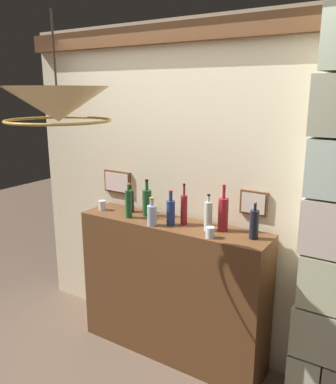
{
  "coord_description": "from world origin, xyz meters",
  "views": [
    {
      "loc": [
        1.48,
        -1.54,
        2.07
      ],
      "look_at": [
        0.0,
        0.79,
        1.36
      ],
      "focal_mm": 36.75,
      "sensor_mm": 36.0,
      "label": 1
    }
  ],
  "objects_px": {
    "glass_tumbler_highball": "(210,232)",
    "liquor_bottle_gin": "(208,216)",
    "liquor_bottle_vodka": "(223,214)",
    "liquor_bottle_whiskey": "(254,224)",
    "liquor_bottle_rye": "(147,202)",
    "liquor_bottle_sherry": "(171,212)",
    "pendant_lamp": "(58,105)",
    "liquor_bottle_rum": "(130,201)",
    "liquor_bottle_vermouth": "(129,204)",
    "liquor_bottle_bourbon": "(152,214)",
    "liquor_bottle_brandy": "(184,209)",
    "glass_tumbler_rocks": "(102,205)"
  },
  "relations": [
    {
      "from": "glass_tumbler_highball",
      "to": "liquor_bottle_gin",
      "type": "bearing_deg",
      "value": 122.86
    },
    {
      "from": "liquor_bottle_vodka",
      "to": "liquor_bottle_whiskey",
      "type": "bearing_deg",
      "value": -7.85
    },
    {
      "from": "liquor_bottle_whiskey",
      "to": "liquor_bottle_rye",
      "type": "bearing_deg",
      "value": 178.14
    },
    {
      "from": "liquor_bottle_sherry",
      "to": "glass_tumbler_highball",
      "type": "distance_m",
      "value": 0.38
    },
    {
      "from": "liquor_bottle_gin",
      "to": "pendant_lamp",
      "type": "height_order",
      "value": "pendant_lamp"
    },
    {
      "from": "liquor_bottle_vodka",
      "to": "liquor_bottle_rum",
      "type": "relative_size",
      "value": 1.43
    },
    {
      "from": "liquor_bottle_vermouth",
      "to": "liquor_bottle_bourbon",
      "type": "bearing_deg",
      "value": -12.09
    },
    {
      "from": "liquor_bottle_bourbon",
      "to": "pendant_lamp",
      "type": "height_order",
      "value": "pendant_lamp"
    },
    {
      "from": "liquor_bottle_vodka",
      "to": "liquor_bottle_rye",
      "type": "relative_size",
      "value": 1.14
    },
    {
      "from": "liquor_bottle_rye",
      "to": "liquor_bottle_gin",
      "type": "height_order",
      "value": "liquor_bottle_rye"
    },
    {
      "from": "liquor_bottle_whiskey",
      "to": "liquor_bottle_sherry",
      "type": "xyz_separation_m",
      "value": [
        -0.62,
        -0.06,
        -0.0
      ]
    },
    {
      "from": "liquor_bottle_brandy",
      "to": "liquor_bottle_rum",
      "type": "xyz_separation_m",
      "value": [
        -0.53,
        0.03,
        -0.02
      ]
    },
    {
      "from": "liquor_bottle_gin",
      "to": "glass_tumbler_rocks",
      "type": "distance_m",
      "value": 0.97
    },
    {
      "from": "liquor_bottle_gin",
      "to": "glass_tumbler_highball",
      "type": "relative_size",
      "value": 3.56
    },
    {
      "from": "liquor_bottle_vodka",
      "to": "liquor_bottle_brandy",
      "type": "relative_size",
      "value": 1.09
    },
    {
      "from": "liquor_bottle_vodka",
      "to": "glass_tumbler_highball",
      "type": "bearing_deg",
      "value": -93.93
    },
    {
      "from": "liquor_bottle_gin",
      "to": "glass_tumbler_rocks",
      "type": "bearing_deg",
      "value": -178.48
    },
    {
      "from": "liquor_bottle_bourbon",
      "to": "liquor_bottle_gin",
      "type": "relative_size",
      "value": 0.8
    },
    {
      "from": "liquor_bottle_rye",
      "to": "liquor_bottle_brandy",
      "type": "xyz_separation_m",
      "value": [
        0.35,
        -0.02,
        0.01
      ]
    },
    {
      "from": "liquor_bottle_brandy",
      "to": "glass_tumbler_rocks",
      "type": "bearing_deg",
      "value": -175.76
    },
    {
      "from": "liquor_bottle_rye",
      "to": "liquor_bottle_whiskey",
      "type": "bearing_deg",
      "value": -1.86
    },
    {
      "from": "liquor_bottle_bourbon",
      "to": "liquor_bottle_gin",
      "type": "height_order",
      "value": "liquor_bottle_gin"
    },
    {
      "from": "liquor_bottle_rum",
      "to": "pendant_lamp",
      "type": "bearing_deg",
      "value": -77.74
    },
    {
      "from": "liquor_bottle_whiskey",
      "to": "liquor_bottle_brandy",
      "type": "bearing_deg",
      "value": 179.16
    },
    {
      "from": "liquor_bottle_rum",
      "to": "glass_tumbler_rocks",
      "type": "xyz_separation_m",
      "value": [
        -0.23,
        -0.09,
        -0.05
      ]
    },
    {
      "from": "liquor_bottle_whiskey",
      "to": "liquor_bottle_gin",
      "type": "distance_m",
      "value": 0.33
    },
    {
      "from": "liquor_bottle_bourbon",
      "to": "glass_tumbler_rocks",
      "type": "distance_m",
      "value": 0.58
    },
    {
      "from": "liquor_bottle_vermouth",
      "to": "pendant_lamp",
      "type": "height_order",
      "value": "pendant_lamp"
    },
    {
      "from": "glass_tumbler_highball",
      "to": "pendant_lamp",
      "type": "bearing_deg",
      "value": -132.22
    },
    {
      "from": "liquor_bottle_whiskey",
      "to": "pendant_lamp",
      "type": "height_order",
      "value": "pendant_lamp"
    },
    {
      "from": "liquor_bottle_vermouth",
      "to": "liquor_bottle_vodka",
      "type": "relative_size",
      "value": 0.83
    },
    {
      "from": "liquor_bottle_gin",
      "to": "liquor_bottle_brandy",
      "type": "distance_m",
      "value": 0.22
    },
    {
      "from": "liquor_bottle_bourbon",
      "to": "pendant_lamp",
      "type": "xyz_separation_m",
      "value": [
        -0.15,
        -0.69,
        0.8
      ]
    },
    {
      "from": "liquor_bottle_gin",
      "to": "liquor_bottle_brandy",
      "type": "relative_size",
      "value": 0.87
    },
    {
      "from": "liquor_bottle_rye",
      "to": "liquor_bottle_gin",
      "type": "distance_m",
      "value": 0.57
    },
    {
      "from": "liquor_bottle_sherry",
      "to": "liquor_bottle_bourbon",
      "type": "bearing_deg",
      "value": -142.67
    },
    {
      "from": "liquor_bottle_vodka",
      "to": "liquor_bottle_sherry",
      "type": "xyz_separation_m",
      "value": [
        -0.38,
        -0.09,
        -0.02
      ]
    },
    {
      "from": "liquor_bottle_bourbon",
      "to": "liquor_bottle_brandy",
      "type": "height_order",
      "value": "liquor_bottle_brandy"
    },
    {
      "from": "liquor_bottle_rye",
      "to": "liquor_bottle_rum",
      "type": "bearing_deg",
      "value": 176.39
    },
    {
      "from": "liquor_bottle_whiskey",
      "to": "glass_tumbler_rocks",
      "type": "height_order",
      "value": "liquor_bottle_whiskey"
    },
    {
      "from": "liquor_bottle_vodka",
      "to": "pendant_lamp",
      "type": "distance_m",
      "value": 1.32
    },
    {
      "from": "liquor_bottle_vermouth",
      "to": "liquor_bottle_gin",
      "type": "distance_m",
      "value": 0.66
    },
    {
      "from": "liquor_bottle_bourbon",
      "to": "glass_tumbler_highball",
      "type": "bearing_deg",
      "value": 0.25
    },
    {
      "from": "glass_tumbler_highball",
      "to": "liquor_bottle_rye",
      "type": "bearing_deg",
      "value": 165.11
    },
    {
      "from": "glass_tumbler_rocks",
      "to": "pendant_lamp",
      "type": "height_order",
      "value": "pendant_lamp"
    },
    {
      "from": "glass_tumbler_highball",
      "to": "liquor_bottle_vodka",
      "type": "bearing_deg",
      "value": 86.07
    },
    {
      "from": "liquor_bottle_vermouth",
      "to": "glass_tumbler_rocks",
      "type": "relative_size",
      "value": 3.45
    },
    {
      "from": "liquor_bottle_bourbon",
      "to": "liquor_bottle_sherry",
      "type": "height_order",
      "value": "liquor_bottle_sherry"
    },
    {
      "from": "liquor_bottle_bourbon",
      "to": "liquor_bottle_gin",
      "type": "xyz_separation_m",
      "value": [
        0.4,
        0.12,
        0.03
      ]
    },
    {
      "from": "liquor_bottle_sherry",
      "to": "glass_tumbler_rocks",
      "type": "height_order",
      "value": "liquor_bottle_sherry"
    }
  ]
}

